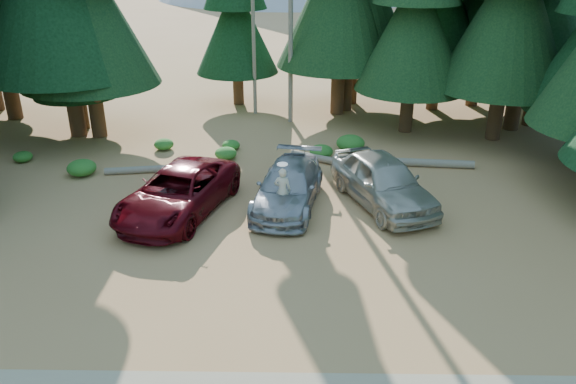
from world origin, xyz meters
name	(u,v)px	position (x,y,z in m)	size (l,w,h in m)	color
ground	(259,263)	(0.00, 0.00, 0.00)	(160.00, 160.00, 0.00)	#AD7C49
forest_belt_north	(276,119)	(0.00, 15.00, 0.00)	(36.00, 7.00, 22.00)	black
snag_front	(291,5)	(0.80, 14.50, 6.00)	(0.24, 0.24, 12.00)	#74695C
snag_back	(253,22)	(-1.20, 16.00, 5.00)	(0.20, 0.20, 10.00)	#74695C
red_pickup	(178,192)	(-3.06, 3.37, 0.81)	(2.69, 5.84, 1.62)	#50060E
silver_minivan_center	(288,187)	(0.84, 4.05, 0.75)	(2.11, 5.19, 1.51)	#9B9DA2
silver_minivan_right	(383,181)	(4.32, 4.25, 0.92)	(2.18, 5.41, 1.84)	#B6B1A2
frisbee_player	(282,190)	(0.66, 2.92, 1.13)	(0.61, 0.44, 1.77)	beige
log_left	(155,169)	(-4.84, 7.18, 0.15)	(0.30, 0.30, 4.13)	#74695C
log_mid	(330,161)	(2.63, 8.23, 0.16)	(0.32, 0.32, 3.85)	#74695C
log_right	(411,162)	(6.09, 8.07, 0.17)	(0.34, 0.34, 5.36)	#74695C
shrub_far_left	(82,168)	(-7.80, 6.82, 0.33)	(1.19, 1.19, 0.65)	#22661E
shrub_left	(164,144)	(-5.07, 10.00, 0.25)	(0.91, 0.91, 0.50)	#22661E
shrub_center_left	(226,153)	(-2.02, 8.79, 0.27)	(0.98, 0.98, 0.54)	#22661E
shrub_center_right	(231,145)	(-1.92, 10.00, 0.23)	(0.83, 0.83, 0.45)	#22661E
shrub_right	(321,151)	(2.25, 9.05, 0.29)	(1.06, 1.06, 0.58)	#22661E
shrub_far_right	(351,143)	(3.65, 10.00, 0.36)	(1.31, 1.31, 0.72)	#22661E
shrub_edge_west	(23,157)	(-10.97, 8.33, 0.23)	(0.83, 0.83, 0.46)	#22661E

